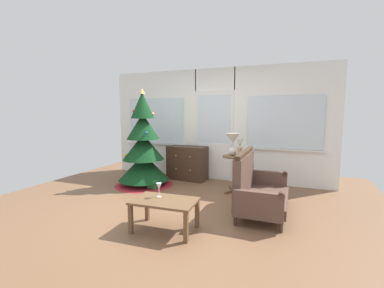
# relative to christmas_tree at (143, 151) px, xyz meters

# --- Properties ---
(ground_plane) EXTENTS (6.76, 6.76, 0.00)m
(ground_plane) POSITION_rel_christmas_tree_xyz_m (1.25, -1.01, -0.73)
(ground_plane) COLOR brown
(back_wall_with_door) EXTENTS (5.20, 0.14, 2.55)m
(back_wall_with_door) POSITION_rel_christmas_tree_xyz_m (1.25, 1.08, 0.55)
(back_wall_with_door) COLOR white
(back_wall_with_door) RESTS_ON ground
(christmas_tree) EXTENTS (1.24, 1.24, 2.06)m
(christmas_tree) POSITION_rel_christmas_tree_xyz_m (0.00, 0.00, 0.00)
(christmas_tree) COLOR #4C331E
(christmas_tree) RESTS_ON ground
(dresser_cabinet) EXTENTS (0.92, 0.48, 0.78)m
(dresser_cabinet) POSITION_rel_christmas_tree_xyz_m (0.69, 0.78, -0.34)
(dresser_cabinet) COLOR #3D281C
(dresser_cabinet) RESTS_ON ground
(settee_sofa) EXTENTS (0.73, 1.38, 0.96)m
(settee_sofa) POSITION_rel_christmas_tree_xyz_m (2.47, -0.66, -0.35)
(settee_sofa) COLOR #3D281C
(settee_sofa) RESTS_ON ground
(side_table) EXTENTS (0.50, 0.48, 0.71)m
(side_table) POSITION_rel_christmas_tree_xyz_m (1.92, 0.25, -0.22)
(side_table) COLOR brown
(side_table) RESTS_ON ground
(table_lamp) EXTENTS (0.28, 0.28, 0.44)m
(table_lamp) POSITION_rel_christmas_tree_xyz_m (1.86, 0.29, 0.27)
(table_lamp) COLOR silver
(table_lamp) RESTS_ON side_table
(flower_vase) EXTENTS (0.11, 0.10, 0.35)m
(flower_vase) POSITION_rel_christmas_tree_xyz_m (2.02, 0.19, 0.10)
(flower_vase) COLOR tan
(flower_vase) RESTS_ON side_table
(coffee_table) EXTENTS (0.87, 0.56, 0.41)m
(coffee_table) POSITION_rel_christmas_tree_xyz_m (1.44, -1.78, -0.38)
(coffee_table) COLOR brown
(coffee_table) RESTS_ON ground
(wine_glass) EXTENTS (0.08, 0.08, 0.20)m
(wine_glass) POSITION_rel_christmas_tree_xyz_m (1.31, -1.70, -0.17)
(wine_glass) COLOR silver
(wine_glass) RESTS_ON coffee_table
(gift_box) EXTENTS (0.19, 0.18, 0.19)m
(gift_box) POSITION_rel_christmas_tree_xyz_m (0.35, -0.21, -0.63)
(gift_box) COLOR #266633
(gift_box) RESTS_ON ground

